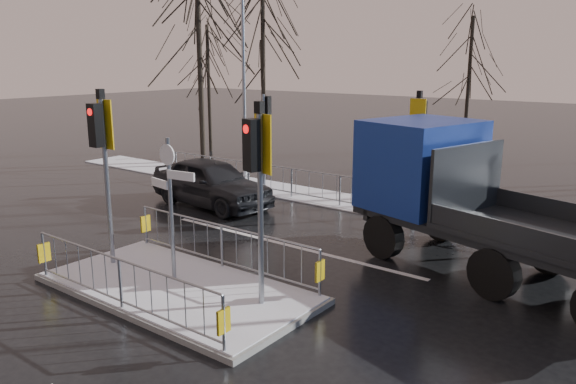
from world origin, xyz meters
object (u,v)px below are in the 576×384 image
Objects in this scene: traffic_island at (176,274)px; flatbed_truck at (454,190)px; street_lamp_left at (245,66)px; car_far_lane at (211,182)px.

traffic_island is 0.79× the size of flatbed_truck.
flatbed_truck is 11.45m from street_lamp_left.
flatbed_truck is (3.87, 5.28, 1.38)m from traffic_island.
street_lamp_left is (-1.96, 3.97, 3.70)m from car_far_lane.
car_far_lane is at bearing 128.95° from traffic_island.
traffic_island reaches higher than car_far_lane.
traffic_island is 12.17m from street_lamp_left.
traffic_island is 6.69m from flatbed_truck.
traffic_island is at bearing -55.93° from street_lamp_left.
traffic_island is at bearing -136.19° from car_far_lane.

